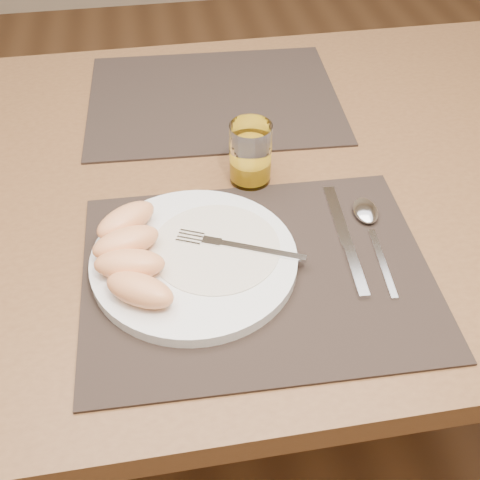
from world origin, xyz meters
The scene contains 11 objects.
ground centered at (0.00, 0.00, 0.00)m, with size 5.00×5.00×0.00m, color brown.
table centered at (0.00, 0.00, 0.67)m, with size 1.40×0.90×0.75m.
placemat_near centered at (0.01, -0.22, 0.75)m, with size 0.45×0.35×0.00m, color #2C221B.
placemat_far centered at (0.01, 0.22, 0.75)m, with size 0.45×0.35×0.00m, color #2C221B.
plate centered at (-0.07, -0.19, 0.76)m, with size 0.27×0.27×0.02m, color white.
plate_dressing centered at (-0.04, -0.18, 0.77)m, with size 0.17×0.17×0.00m.
fork centered at (-0.02, -0.18, 0.77)m, with size 0.17×0.09×0.00m.
knife centered at (0.13, -0.20, 0.76)m, with size 0.03×0.22×0.01m.
spoon centered at (0.18, -0.15, 0.76)m, with size 0.04×0.19×0.01m.
juice_glass centered at (0.03, -0.03, 0.80)m, with size 0.06×0.06×0.10m.
grapefruit_wedges centered at (-0.15, -0.19, 0.79)m, with size 0.11×0.21×0.04m.
Camera 1 is at (-0.11, -0.74, 1.33)m, focal length 45.00 mm.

